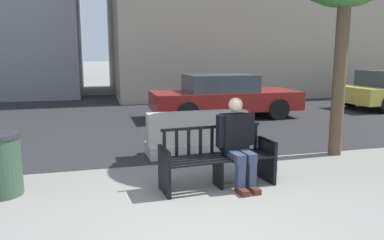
{
  "coord_description": "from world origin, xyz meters",
  "views": [
    {
      "loc": [
        -1.1,
        -3.66,
        1.95
      ],
      "look_at": [
        0.63,
        2.87,
        0.75
      ],
      "focal_mm": 35.0,
      "sensor_mm": 36.0,
      "label": 1
    }
  ],
  "objects_px": {
    "street_bench": "(217,160)",
    "jersey_barrier_centre": "(198,137)",
    "seated_person": "(237,140)",
    "car_sedan_far": "(224,96)"
  },
  "relations": [
    {
      "from": "seated_person",
      "to": "jersey_barrier_centre",
      "type": "xyz_separation_m",
      "value": [
        -0.07,
        1.9,
        -0.35
      ]
    },
    {
      "from": "street_bench",
      "to": "jersey_barrier_centre",
      "type": "relative_size",
      "value": 0.86
    },
    {
      "from": "seated_person",
      "to": "car_sedan_far",
      "type": "height_order",
      "value": "car_sedan_far"
    },
    {
      "from": "street_bench",
      "to": "jersey_barrier_centre",
      "type": "height_order",
      "value": "street_bench"
    },
    {
      "from": "car_sedan_far",
      "to": "seated_person",
      "type": "bearing_deg",
      "value": -107.72
    },
    {
      "from": "jersey_barrier_centre",
      "to": "car_sedan_far",
      "type": "distance_m",
      "value": 4.35
    },
    {
      "from": "street_bench",
      "to": "jersey_barrier_centre",
      "type": "bearing_deg",
      "value": 83.21
    },
    {
      "from": "seated_person",
      "to": "car_sedan_far",
      "type": "distance_m",
      "value": 6.08
    },
    {
      "from": "seated_person",
      "to": "jersey_barrier_centre",
      "type": "relative_size",
      "value": 0.65
    },
    {
      "from": "jersey_barrier_centre",
      "to": "car_sedan_far",
      "type": "relative_size",
      "value": 0.45
    }
  ]
}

